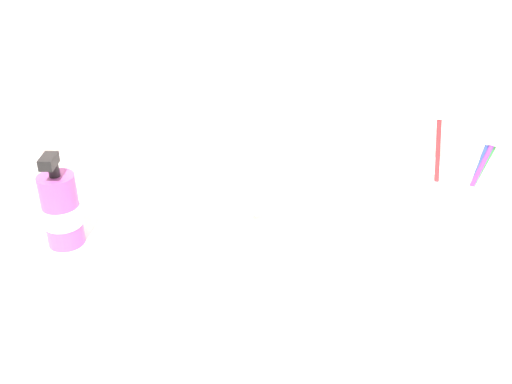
% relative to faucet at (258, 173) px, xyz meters
% --- Properties ---
extents(tiled_wall_back, '(2.31, 0.04, 2.40)m').
position_rel_faucet_xyz_m(tiled_wall_back, '(-0.03, 0.20, 0.25)').
color(tiled_wall_back, beige).
rests_on(tiled_wall_back, ground).
extents(sink_basin, '(0.39, 0.39, 0.12)m').
position_rel_faucet_xyz_m(sink_basin, '(-0.00, -0.18, -0.09)').
color(sink_basin, white).
rests_on(sink_basin, vanity_counter).
extents(faucet, '(0.02, 0.16, 0.10)m').
position_rel_faucet_xyz_m(faucet, '(0.00, 0.00, 0.00)').
color(faucet, silver).
rests_on(faucet, sink_basin).
extents(toothbrush_cup, '(0.08, 0.08, 0.09)m').
position_rel_faucet_xyz_m(toothbrush_cup, '(0.29, -0.12, 0.00)').
color(toothbrush_cup, white).
rests_on(toothbrush_cup, vanity_counter).
extents(toothbrush_red, '(0.03, 0.02, 0.21)m').
position_rel_faucet_xyz_m(toothbrush_red, '(0.27, -0.11, 0.08)').
color(toothbrush_red, red).
rests_on(toothbrush_red, toothbrush_cup).
extents(toothbrush_blue, '(0.04, 0.01, 0.18)m').
position_rel_faucet_xyz_m(toothbrush_blue, '(0.33, -0.12, 0.06)').
color(toothbrush_blue, blue).
rests_on(toothbrush_blue, toothbrush_cup).
extents(toothbrush_green, '(0.06, 0.01, 0.18)m').
position_rel_faucet_xyz_m(toothbrush_green, '(0.33, -0.12, 0.06)').
color(toothbrush_green, green).
rests_on(toothbrush_green, toothbrush_cup).
extents(toothbrush_purple, '(0.05, 0.01, 0.18)m').
position_rel_faucet_xyz_m(toothbrush_purple, '(0.33, -0.13, 0.06)').
color(toothbrush_purple, purple).
rests_on(toothbrush_purple, toothbrush_cup).
extents(soap_dispenser, '(0.06, 0.06, 0.15)m').
position_rel_faucet_xyz_m(soap_dispenser, '(-0.29, -0.16, 0.01)').
color(soap_dispenser, '#B24CA5').
rests_on(soap_dispenser, vanity_counter).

